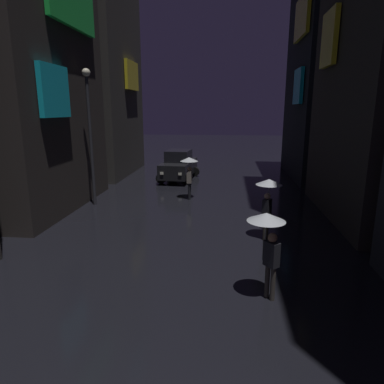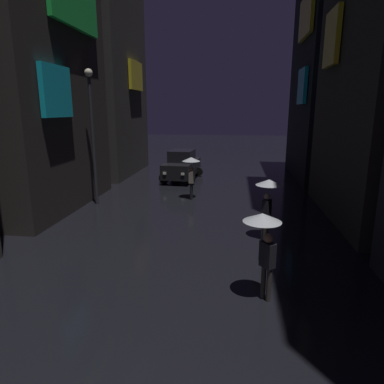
{
  "view_description": "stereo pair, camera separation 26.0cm",
  "coord_description": "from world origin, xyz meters",
  "px_view_note": "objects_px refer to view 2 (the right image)",
  "views": [
    {
      "loc": [
        1.27,
        -1.74,
        4.44
      ],
      "look_at": [
        0.0,
        10.38,
        1.49
      ],
      "focal_mm": 32.0,
      "sensor_mm": 36.0,
      "label": 1
    },
    {
      "loc": [
        1.53,
        -1.71,
        4.44
      ],
      "look_at": [
        0.0,
        10.38,
        1.49
      ],
      "focal_mm": 32.0,
      "sensor_mm": 36.0,
      "label": 2
    }
  ],
  "objects_px": {
    "car_distant": "(182,166)",
    "streetlamp_left_far": "(92,123)",
    "pedestrian_near_crossing_clear": "(264,232)",
    "pedestrian_midstreet_centre_clear": "(268,193)",
    "pedestrian_far_right_clear": "(191,166)"
  },
  "relations": [
    {
      "from": "pedestrian_midstreet_centre_clear",
      "to": "pedestrian_far_right_clear",
      "type": "bearing_deg",
      "value": 122.67
    },
    {
      "from": "car_distant",
      "to": "streetlamp_left_far",
      "type": "relative_size",
      "value": 0.69
    },
    {
      "from": "pedestrian_midstreet_centre_clear",
      "to": "pedestrian_far_right_clear",
      "type": "relative_size",
      "value": 1.0
    },
    {
      "from": "pedestrian_far_right_clear",
      "to": "car_distant",
      "type": "relative_size",
      "value": 0.5
    },
    {
      "from": "pedestrian_far_right_clear",
      "to": "streetlamp_left_far",
      "type": "bearing_deg",
      "value": -159.8
    },
    {
      "from": "pedestrian_near_crossing_clear",
      "to": "streetlamp_left_far",
      "type": "height_order",
      "value": "streetlamp_left_far"
    },
    {
      "from": "streetlamp_left_far",
      "to": "pedestrian_far_right_clear",
      "type": "bearing_deg",
      "value": 20.2
    },
    {
      "from": "pedestrian_near_crossing_clear",
      "to": "streetlamp_left_far",
      "type": "distance_m",
      "value": 10.7
    },
    {
      "from": "streetlamp_left_far",
      "to": "pedestrian_near_crossing_clear",
      "type": "bearing_deg",
      "value": -46.24
    },
    {
      "from": "pedestrian_midstreet_centre_clear",
      "to": "pedestrian_near_crossing_clear",
      "type": "xyz_separation_m",
      "value": [
        -0.44,
        -3.99,
        0.0
      ]
    },
    {
      "from": "pedestrian_near_crossing_clear",
      "to": "pedestrian_midstreet_centre_clear",
      "type": "bearing_deg",
      "value": 83.65
    },
    {
      "from": "pedestrian_far_right_clear",
      "to": "pedestrian_near_crossing_clear",
      "type": "distance_m",
      "value": 9.62
    },
    {
      "from": "pedestrian_midstreet_centre_clear",
      "to": "pedestrian_near_crossing_clear",
      "type": "distance_m",
      "value": 4.01
    },
    {
      "from": "pedestrian_far_right_clear",
      "to": "streetlamp_left_far",
      "type": "distance_m",
      "value": 5.12
    },
    {
      "from": "car_distant",
      "to": "streetlamp_left_far",
      "type": "bearing_deg",
      "value": -116.35
    }
  ]
}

